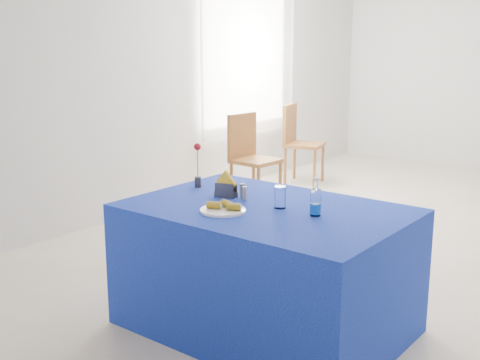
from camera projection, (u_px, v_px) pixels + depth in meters
name	position (u px, v px, depth m)	size (l,w,h in m)	color
floor	(410.00, 237.00, 5.38)	(7.00, 7.00, 0.00)	beige
room_shell	(423.00, 37.00, 5.00)	(7.00, 7.00, 7.00)	silver
window_pane	(246.00, 56.00, 7.14)	(0.04, 1.50, 1.60)	white
curtain	(251.00, 56.00, 7.10)	(0.04, 1.75, 1.85)	white
plate	(223.00, 210.00, 3.41)	(0.26, 0.26, 0.01)	white
drinking_glass	(280.00, 197.00, 3.47)	(0.07, 0.07, 0.13)	white
salt_shaker	(245.00, 193.00, 3.66)	(0.03, 0.03, 0.09)	gray
pepper_shaker	(243.00, 190.00, 3.73)	(0.03, 0.03, 0.09)	slate
blue_table	(266.00, 268.00, 3.60)	(1.60, 1.10, 0.76)	#101893
water_bottle	(316.00, 203.00, 3.32)	(0.06, 0.06, 0.21)	white
napkin_holder	(226.00, 189.00, 3.73)	(0.16, 0.08, 0.17)	#38373C
rose_vase	(198.00, 166.00, 3.96)	(0.05, 0.05, 0.30)	#242428
chair_win_a	(250.00, 152.00, 6.40)	(0.45, 0.45, 0.97)	#985D2C
chair_win_b	(298.00, 138.00, 7.40)	(0.53, 0.53, 0.97)	#985D2C
banana_pieces	(225.00, 205.00, 3.41)	(0.20, 0.13, 0.04)	gold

